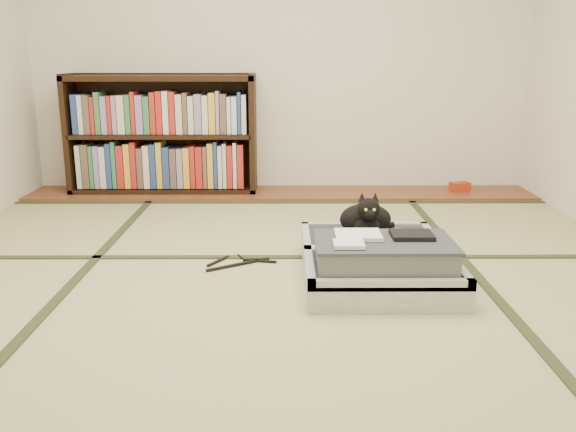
{
  "coord_description": "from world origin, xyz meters",
  "views": [
    {
      "loc": [
        0.04,
        -2.78,
        1.07
      ],
      "look_at": [
        0.05,
        0.35,
        0.25
      ],
      "focal_mm": 38.0,
      "sensor_mm": 36.0,
      "label": 1
    }
  ],
  "objects": [
    {
      "name": "wood_strip",
      "position": [
        0.0,
        2.0,
        0.01
      ],
      "size": [
        4.0,
        0.5,
        0.02
      ],
      "primitive_type": "cube",
      "color": "brown",
      "rests_on": "ground"
    },
    {
      "name": "bookcase",
      "position": [
        -0.94,
        2.07,
        0.45
      ],
      "size": [
        1.48,
        0.34,
        0.95
      ],
      "color": "black",
      "rests_on": "wood_strip"
    },
    {
      "name": "cat",
      "position": [
        0.47,
        0.36,
        0.23
      ],
      "size": [
        0.32,
        0.32,
        0.26
      ],
      "color": "black",
      "rests_on": "suitcase"
    },
    {
      "name": "red_item",
      "position": [
        1.45,
        2.03,
        0.06
      ],
      "size": [
        0.17,
        0.13,
        0.07
      ],
      "primitive_type": "cube",
      "rotation": [
        0.0,
        0.0,
        0.27
      ],
      "color": "#B42E0E",
      "rests_on": "wood_strip"
    },
    {
      "name": "cable_coil",
      "position": [
        0.65,
        0.39,
        0.15
      ],
      "size": [
        0.1,
        0.1,
        0.02
      ],
      "color": "white",
      "rests_on": "suitcase"
    },
    {
      "name": "floor",
      "position": [
        0.0,
        0.0,
        0.0
      ],
      "size": [
        4.5,
        4.5,
        0.0
      ],
      "primitive_type": "plane",
      "color": "tan",
      "rests_on": "ground"
    },
    {
      "name": "hanger",
      "position": [
        -0.21,
        0.3,
        0.01
      ],
      "size": [
        0.37,
        0.27,
        0.01
      ],
      "color": "black",
      "rests_on": "floor"
    },
    {
      "name": "suitcase",
      "position": [
        0.49,
        0.06,
        0.1
      ],
      "size": [
        0.72,
        0.96,
        0.28
      ],
      "color": "silver",
      "rests_on": "floor"
    },
    {
      "name": "tatami_borders",
      "position": [
        0.0,
        0.49,
        0.0
      ],
      "size": [
        4.0,
        4.5,
        0.01
      ],
      "color": "#2D381E",
      "rests_on": "ground"
    }
  ]
}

